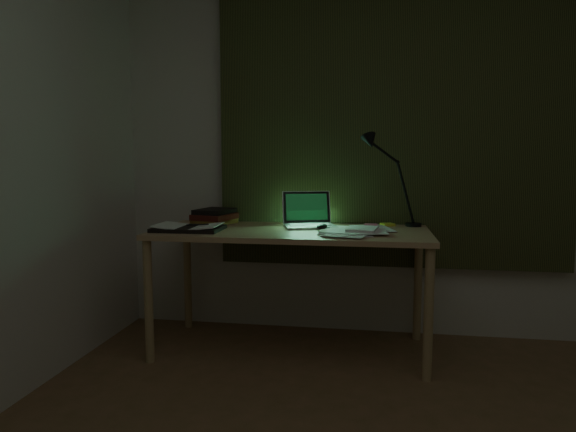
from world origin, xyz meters
name	(u,v)px	position (x,y,z in m)	size (l,w,h in m)	color
wall_back	(392,141)	(0.00, 2.00, 1.25)	(3.50, 0.00, 2.50)	silver
curtain	(393,108)	(0.00, 1.96, 1.45)	(2.20, 0.06, 2.00)	#292F17
desk	(291,291)	(-0.58, 1.57, 0.36)	(1.59, 0.70, 0.73)	tan
laptop	(310,210)	(-0.48, 1.69, 0.83)	(0.30, 0.34, 0.22)	silver
open_textbook	(189,228)	(-1.16, 1.45, 0.74)	(0.38, 0.27, 0.03)	white
book_stack	(216,216)	(-1.09, 1.77, 0.78)	(0.21, 0.25, 0.10)	white
loose_papers	(353,230)	(-0.22, 1.55, 0.74)	(0.35, 0.37, 0.02)	white
mouse	(322,227)	(-0.40, 1.62, 0.74)	(0.06, 0.09, 0.03)	black
sticky_yellow	(388,225)	(-0.02, 1.85, 0.73)	(0.07, 0.07, 0.02)	#EFFA34
sticky_pink	(371,226)	(-0.12, 1.78, 0.73)	(0.08, 0.08, 0.02)	#F65F84
desk_lamp	(415,183)	(0.14, 1.85, 0.99)	(0.35, 0.27, 0.53)	black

